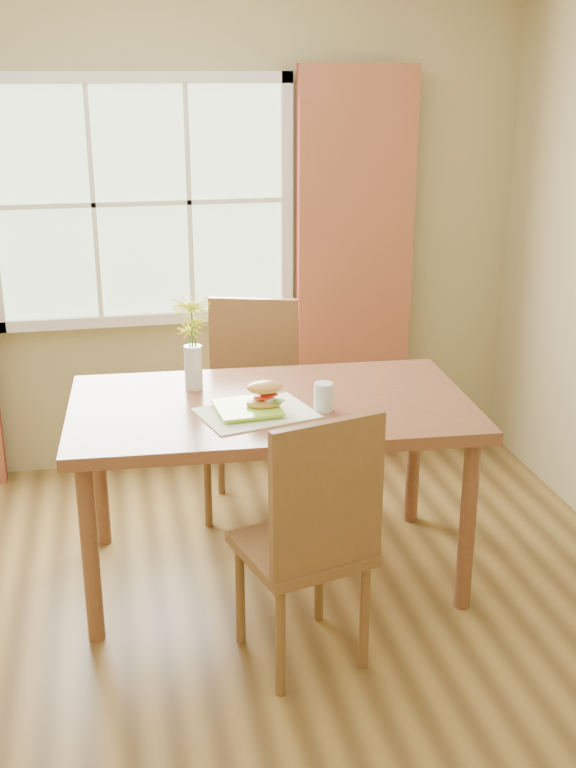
{
  "coord_description": "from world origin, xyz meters",
  "views": [
    {
      "loc": [
        -0.2,
        -2.98,
        2.17
      ],
      "look_at": [
        0.51,
        0.49,
        0.92
      ],
      "focal_mm": 42.0,
      "sensor_mm": 36.0,
      "label": 1
    }
  ],
  "objects_px": {
    "dining_table": "(271,421)",
    "croissant_sandwich": "(265,395)",
    "chair_far": "(251,397)",
    "chair_near": "(313,534)",
    "water_glass": "(323,398)",
    "flower_vase": "(192,336)"
  },
  "relations": [
    {
      "from": "croissant_sandwich",
      "to": "chair_near",
      "type": "bearing_deg",
      "value": -81.74
    },
    {
      "from": "croissant_sandwich",
      "to": "water_glass",
      "type": "bearing_deg",
      "value": -5.94
    },
    {
      "from": "chair_far",
      "to": "flower_vase",
      "type": "bearing_deg",
      "value": -107.25
    },
    {
      "from": "croissant_sandwich",
      "to": "flower_vase",
      "type": "height_order",
      "value": "flower_vase"
    },
    {
      "from": "dining_table",
      "to": "croissant_sandwich",
      "type": "distance_m",
      "value": 0.2
    },
    {
      "from": "croissant_sandwich",
      "to": "water_glass",
      "type": "distance_m",
      "value": 0.24
    },
    {
      "from": "chair_near",
      "to": "croissant_sandwich",
      "type": "distance_m",
      "value": 0.69
    },
    {
      "from": "croissant_sandwich",
      "to": "flower_vase",
      "type": "xyz_separation_m",
      "value": [
        -0.26,
        0.34,
        0.17
      ]
    },
    {
      "from": "chair_near",
      "to": "dining_table",
      "type": "bearing_deg",
      "value": 76.45
    },
    {
      "from": "dining_table",
      "to": "croissant_sandwich",
      "type": "relative_size",
      "value": 10.75
    },
    {
      "from": "water_glass",
      "to": "flower_vase",
      "type": "bearing_deg",
      "value": 143.04
    },
    {
      "from": "water_glass",
      "to": "chair_near",
      "type": "bearing_deg",
      "value": -106.84
    },
    {
      "from": "chair_near",
      "to": "water_glass",
      "type": "bearing_deg",
      "value": 57.63
    },
    {
      "from": "chair_near",
      "to": "flower_vase",
      "type": "bearing_deg",
      "value": 93.62
    },
    {
      "from": "dining_table",
      "to": "chair_far",
      "type": "height_order",
      "value": "chair_far"
    },
    {
      "from": "chair_near",
      "to": "croissant_sandwich",
      "type": "xyz_separation_m",
      "value": [
        -0.07,
        0.6,
        0.33
      ]
    },
    {
      "from": "chair_near",
      "to": "croissant_sandwich",
      "type": "bearing_deg",
      "value": 81.08
    },
    {
      "from": "chair_far",
      "to": "chair_near",
      "type": "bearing_deg",
      "value": -72.52
    },
    {
      "from": "croissant_sandwich",
      "to": "water_glass",
      "type": "height_order",
      "value": "croissant_sandwich"
    },
    {
      "from": "dining_table",
      "to": "water_glass",
      "type": "distance_m",
      "value": 0.28
    },
    {
      "from": "flower_vase",
      "to": "dining_table",
      "type": "bearing_deg",
      "value": -37.77
    },
    {
      "from": "water_glass",
      "to": "flower_vase",
      "type": "xyz_separation_m",
      "value": [
        -0.5,
        0.38,
        0.19
      ]
    }
  ]
}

